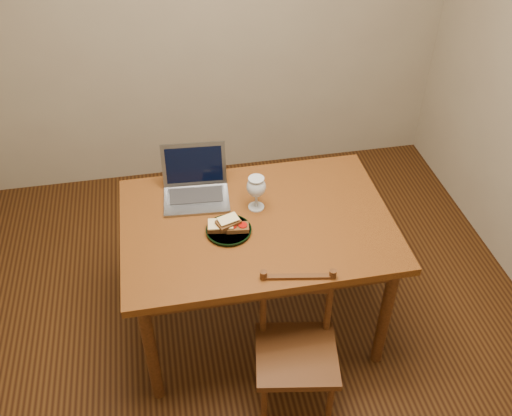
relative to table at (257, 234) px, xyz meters
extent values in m
cube|color=black|center=(-0.03, -0.09, -0.66)|extent=(3.20, 3.20, 0.02)
cube|color=#421E0B|center=(0.00, 0.00, 0.07)|extent=(1.30, 0.90, 0.04)
cylinder|color=#351C0B|center=(-0.57, -0.37, -0.30)|extent=(0.06, 0.06, 0.70)
cylinder|color=#351C0B|center=(0.57, -0.37, -0.30)|extent=(0.06, 0.06, 0.70)
cylinder|color=#351C0B|center=(-0.57, 0.37, -0.30)|extent=(0.06, 0.06, 0.70)
cylinder|color=#351C0B|center=(0.57, 0.37, -0.30)|extent=(0.06, 0.06, 0.70)
cube|color=#351C0B|center=(0.08, -0.54, -0.28)|extent=(0.42, 0.41, 0.04)
cube|color=#351C0B|center=(0.10, -0.40, 0.05)|extent=(0.30, 0.08, 0.11)
cylinder|color=black|center=(-0.15, -0.05, 0.09)|extent=(0.22, 0.22, 0.02)
cube|color=slate|center=(-0.27, 0.20, 0.09)|extent=(0.34, 0.25, 0.01)
cube|color=slate|center=(-0.26, 0.35, 0.21)|extent=(0.33, 0.09, 0.22)
cube|color=black|center=(-0.26, 0.35, 0.21)|extent=(0.29, 0.07, 0.18)
camera|label=1|loc=(-0.39, -2.02, 1.90)|focal=40.00mm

